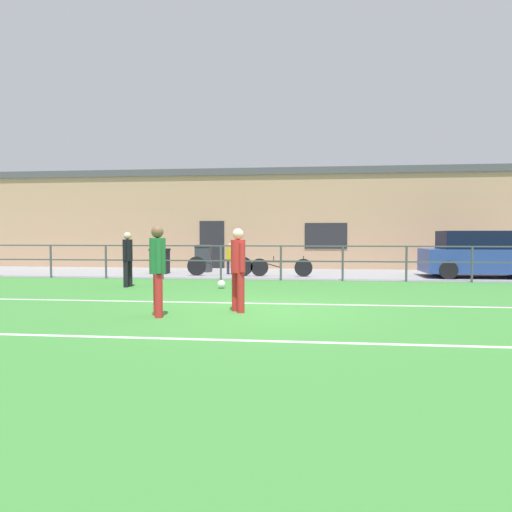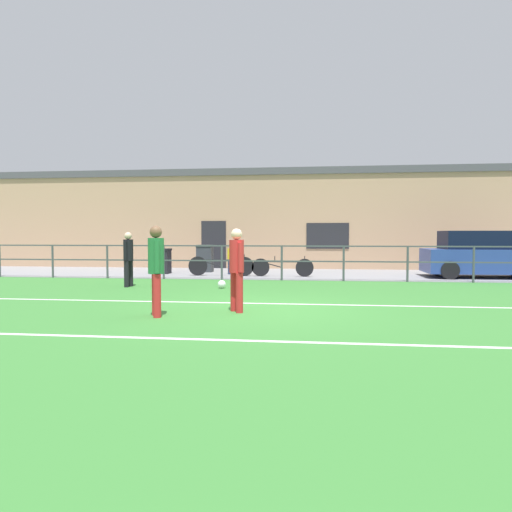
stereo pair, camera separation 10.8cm
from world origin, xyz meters
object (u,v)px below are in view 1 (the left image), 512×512
object	(u,v)px
player_striker	(158,265)
trash_bin_0	(160,261)
soccer_ball_match	(221,284)
trash_bin_1	(204,258)
player_goalkeeper	(128,256)
bicycle_parked_0	(281,267)
player_winger	(238,265)
spectator_child	(230,257)
parked_car_red	(480,255)
bicycle_parked_1	(220,266)

from	to	relation	value
player_striker	trash_bin_0	world-z (taller)	player_striker
soccer_ball_match	trash_bin_1	size ratio (longest dim) A/B	0.21
player_goalkeeper	bicycle_parked_0	world-z (taller)	player_goalkeeper
player_winger	trash_bin_0	size ratio (longest dim) A/B	1.70
spectator_child	trash_bin_1	xyz separation A→B (m)	(-1.25, 1.01, -0.12)
parked_car_red	bicycle_parked_0	xyz separation A→B (m)	(-6.86, -0.48, -0.43)
trash_bin_0	soccer_ball_match	bearing A→B (deg)	-53.79
trash_bin_0	trash_bin_1	distance (m)	1.77
bicycle_parked_0	trash_bin_0	xyz separation A→B (m)	(-4.65, 0.70, 0.15)
bicycle_parked_1	trash_bin_1	world-z (taller)	trash_bin_1
player_winger	spectator_child	world-z (taller)	player_winger
bicycle_parked_1	spectator_child	bearing A→B (deg)	68.04
spectator_child	parked_car_red	world-z (taller)	parked_car_red
player_striker	bicycle_parked_0	distance (m)	8.49
spectator_child	parked_car_red	distance (m)	8.80
player_striker	parked_car_red	world-z (taller)	player_striker
player_winger	spectator_child	distance (m)	8.44
player_winger	trash_bin_1	world-z (taller)	player_winger
player_winger	bicycle_parked_1	distance (m)	7.85
player_striker	parked_car_red	size ratio (longest dim) A/B	0.43
player_striker	spectator_child	distance (m)	8.97
player_winger	soccer_ball_match	xyz separation A→B (m)	(-1.08, 3.93, -0.81)
parked_car_red	trash_bin_0	size ratio (longest dim) A/B	4.10
player_goalkeeper	trash_bin_0	xyz separation A→B (m)	(-0.47, 4.34, -0.39)
player_striker	bicycle_parked_1	bearing A→B (deg)	-21.08
bicycle_parked_0	trash_bin_0	size ratio (longest dim) A/B	2.30
player_striker	player_winger	world-z (taller)	player_striker
player_striker	bicycle_parked_1	world-z (taller)	player_striker
player_winger	soccer_ball_match	distance (m)	4.15
player_striker	soccer_ball_match	world-z (taller)	player_striker
player_winger	bicycle_parked_0	world-z (taller)	player_winger
parked_car_red	trash_bin_0	bearing A→B (deg)	178.94
player_goalkeeper	parked_car_red	distance (m)	11.79
player_goalkeeper	player_striker	xyz separation A→B (m)	(2.43, -4.65, 0.05)
soccer_ball_match	spectator_child	world-z (taller)	spectator_child
player_winger	player_striker	bearing A→B (deg)	80.95
soccer_ball_match	trash_bin_1	xyz separation A→B (m)	(-1.74, 5.37, 0.45)
player_striker	bicycle_parked_1	size ratio (longest dim) A/B	0.70
soccer_ball_match	spectator_child	size ratio (longest dim) A/B	0.19
soccer_ball_match	trash_bin_0	world-z (taller)	trash_bin_0
player_striker	bicycle_parked_0	world-z (taller)	player_striker
bicycle_parked_0	bicycle_parked_1	xyz separation A→B (m)	(-2.21, 0.00, 0.03)
player_goalkeeper	parked_car_red	world-z (taller)	parked_car_red
bicycle_parked_1	player_striker	bearing A→B (deg)	-86.81
bicycle_parked_1	trash_bin_0	distance (m)	2.54
trash_bin_0	trash_bin_1	size ratio (longest dim) A/B	0.89
spectator_child	bicycle_parked_0	bearing A→B (deg)	165.04
soccer_ball_match	parked_car_red	bearing A→B (deg)	26.64
player_striker	spectator_child	bearing A→B (deg)	-23.07
player_winger	bicycle_parked_0	distance (m)	7.64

